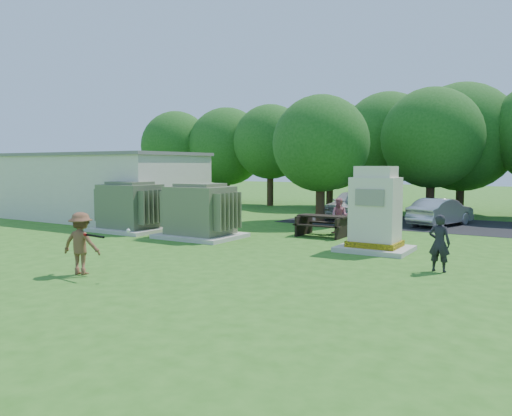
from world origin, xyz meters
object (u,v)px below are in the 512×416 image
Objects in this scene: transformer_right at (200,212)px; generator_cabinet at (375,214)px; car_silver_a at (441,212)px; picnic_table at (323,223)px; batter at (81,243)px; car_white at (353,204)px; transformer_left at (130,208)px; person_at_picnic at (340,216)px; person_by_generator at (439,243)px.

generator_cabinet is at bearing 5.13° from transformer_right.
generator_cabinet is 0.71× the size of car_silver_a.
batter is (-2.45, -9.42, 0.28)m from picnic_table.
batter is 0.41× the size of car_silver_a.
transformer_right reaches higher than batter.
car_white is at bearing 75.56° from transformer_right.
transformer_left is at bearing 55.58° from car_silver_a.
generator_cabinet is (10.32, 0.59, 0.22)m from transformer_left.
batter is (1.38, -6.63, -0.18)m from transformer_right.
car_silver_a is (7.02, 8.66, -0.34)m from transformer_right.
transformer_right is 0.79× the size of car_silver_a.
picnic_table is 0.98m from person_at_picnic.
car_white is at bearing -57.36° from person_by_generator.
transformer_right is 9.90m from car_white.
car_silver_a is (5.65, 15.28, -0.16)m from batter.
transformer_left is at bearing -176.70° from generator_cabinet.
transformer_left is 3.70m from transformer_right.
batter reaches higher than car_silver_a.
batter reaches higher than person_at_picnic.
transformer_left is 11.40m from car_white.
batter reaches higher than person_by_generator.
generator_cabinet is 9.91m from car_white.
person_at_picnic is 5.74m from car_silver_a.
picnic_table is 6.79m from person_by_generator.
car_white is (1.09, 16.21, -0.05)m from batter.
transformer_left is 0.69× the size of car_white.
transformer_left is 0.79× the size of car_silver_a.
car_white is (-1.68, 5.89, 0.02)m from person_at_picnic.
generator_cabinet reaches higher than person_by_generator.
generator_cabinet reaches higher than car_silver_a.
person_by_generator is 1.03× the size of person_at_picnic.
generator_cabinet is at bearing -38.22° from picnic_table.
batter is at bearing -108.06° from person_at_picnic.
car_silver_a is at bearing 38.91° from transformer_left.
person_by_generator is (7.66, 5.07, -0.04)m from batter.
car_silver_a is at bearing 50.94° from transformer_right.
generator_cabinet reaches higher than car_white.
transformer_right reaches higher than person_at_picnic.
person_by_generator reaches higher than car_silver_a.
transformer_right is at bearing -143.95° from picnic_table.
generator_cabinet is 3.99m from person_at_picnic.
transformer_right is 0.69× the size of car_white.
transformer_left and transformer_right have the same top height.
generator_cabinet is 8.93m from batter.
transformer_right is at bearing -7.67° from person_by_generator.
person_by_generator is at bearing -55.92° from car_white.
transformer_left is 2.07× the size of person_at_picnic.
transformer_left is 1.89× the size of batter.
car_silver_a is at bearing 87.10° from generator_cabinet.
car_white is (-6.57, 11.14, -0.01)m from person_by_generator.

